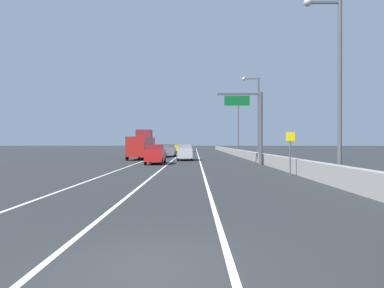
{
  "coord_description": "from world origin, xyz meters",
  "views": [
    {
      "loc": [
        0.82,
        -5.57,
        2.28
      ],
      "look_at": [
        0.46,
        43.48,
        2.06
      ],
      "focal_mm": 28.96,
      "sensor_mm": 36.0,
      "label": 1
    }
  ],
  "objects_px": {
    "lamp_post_right_near": "(335,78)",
    "car_green_5": "(152,151)",
    "speed_advisory_sign": "(290,150)",
    "overhead_sign_gantry": "(254,119)",
    "lamp_post_right_third": "(237,123)",
    "box_truck": "(142,145)",
    "car_white_4": "(188,148)",
    "car_red_0": "(156,154)",
    "car_yellow_3": "(176,148)",
    "lamp_post_right_second": "(256,113)",
    "car_gray_2": "(169,150)",
    "car_silver_1": "(185,152)"
  },
  "relations": [
    {
      "from": "car_green_5",
      "to": "lamp_post_right_third",
      "type": "bearing_deg",
      "value": 22.17
    },
    {
      "from": "car_red_0",
      "to": "car_silver_1",
      "type": "xyz_separation_m",
      "value": [
        2.92,
        6.97,
        -0.0
      ]
    },
    {
      "from": "overhead_sign_gantry",
      "to": "car_green_5",
      "type": "relative_size",
      "value": 1.73
    },
    {
      "from": "car_yellow_3",
      "to": "car_gray_2",
      "type": "bearing_deg",
      "value": -89.08
    },
    {
      "from": "car_red_0",
      "to": "car_yellow_3",
      "type": "bearing_deg",
      "value": 90.45
    },
    {
      "from": "speed_advisory_sign",
      "to": "lamp_post_right_third",
      "type": "xyz_separation_m",
      "value": [
        1.53,
        37.66,
        4.17
      ]
    },
    {
      "from": "lamp_post_right_third",
      "to": "car_red_0",
      "type": "distance_m",
      "value": 29.13
    },
    {
      "from": "car_silver_1",
      "to": "car_white_4",
      "type": "height_order",
      "value": "car_silver_1"
    },
    {
      "from": "car_red_0",
      "to": "speed_advisory_sign",
      "type": "bearing_deg",
      "value": -47.53
    },
    {
      "from": "speed_advisory_sign",
      "to": "car_green_5",
      "type": "distance_m",
      "value": 34.32
    },
    {
      "from": "car_gray_2",
      "to": "box_truck",
      "type": "distance_m",
      "value": 8.3
    },
    {
      "from": "lamp_post_right_second",
      "to": "car_gray_2",
      "type": "height_order",
      "value": "lamp_post_right_second"
    },
    {
      "from": "lamp_post_right_near",
      "to": "car_yellow_3",
      "type": "xyz_separation_m",
      "value": [
        -12.37,
        57.46,
        -4.96
      ]
    },
    {
      "from": "car_red_0",
      "to": "overhead_sign_gantry",
      "type": "bearing_deg",
      "value": -5.36
    },
    {
      "from": "speed_advisory_sign",
      "to": "car_white_4",
      "type": "bearing_deg",
      "value": 98.38
    },
    {
      "from": "speed_advisory_sign",
      "to": "lamp_post_right_second",
      "type": "relative_size",
      "value": 0.29
    },
    {
      "from": "lamp_post_right_near",
      "to": "speed_advisory_sign",
      "type": "bearing_deg",
      "value": 109.45
    },
    {
      "from": "lamp_post_right_second",
      "to": "car_yellow_3",
      "type": "distance_m",
      "value": 38.99
    },
    {
      "from": "lamp_post_right_second",
      "to": "car_green_5",
      "type": "height_order",
      "value": "lamp_post_right_second"
    },
    {
      "from": "lamp_post_right_third",
      "to": "car_yellow_3",
      "type": "height_order",
      "value": "lamp_post_right_third"
    },
    {
      "from": "lamp_post_right_second",
      "to": "car_white_4",
      "type": "xyz_separation_m",
      "value": [
        -9.13,
        37.75,
        -5.0
      ]
    },
    {
      "from": "speed_advisory_sign",
      "to": "car_yellow_3",
      "type": "relative_size",
      "value": 0.7
    },
    {
      "from": "car_gray_2",
      "to": "lamp_post_right_second",
      "type": "bearing_deg",
      "value": -46.58
    },
    {
      "from": "car_gray_2",
      "to": "overhead_sign_gantry",
      "type": "bearing_deg",
      "value": -61.26
    },
    {
      "from": "lamp_post_right_near",
      "to": "car_red_0",
      "type": "height_order",
      "value": "lamp_post_right_near"
    },
    {
      "from": "lamp_post_right_near",
      "to": "car_gray_2",
      "type": "xyz_separation_m",
      "value": [
        -11.98,
        33.1,
        -4.92
      ]
    },
    {
      "from": "lamp_post_right_near",
      "to": "car_green_5",
      "type": "distance_m",
      "value": 38.64
    },
    {
      "from": "lamp_post_right_second",
      "to": "lamp_post_right_third",
      "type": "xyz_separation_m",
      "value": [
        0.46,
        20.73,
        0.0
      ]
    },
    {
      "from": "lamp_post_right_second",
      "to": "box_truck",
      "type": "bearing_deg",
      "value": 162.26
    },
    {
      "from": "car_yellow_3",
      "to": "car_green_5",
      "type": "relative_size",
      "value": 0.99
    },
    {
      "from": "car_silver_1",
      "to": "car_gray_2",
      "type": "relative_size",
      "value": 1.04
    },
    {
      "from": "car_gray_2",
      "to": "car_yellow_3",
      "type": "xyz_separation_m",
      "value": [
        -0.39,
        24.36,
        -0.04
      ]
    },
    {
      "from": "car_red_0",
      "to": "car_gray_2",
      "type": "distance_m",
      "value": 17.63
    },
    {
      "from": "car_white_4",
      "to": "box_truck",
      "type": "height_order",
      "value": "box_truck"
    },
    {
      "from": "lamp_post_right_near",
      "to": "car_green_5",
      "type": "bearing_deg",
      "value": 113.11
    },
    {
      "from": "speed_advisory_sign",
      "to": "car_silver_1",
      "type": "relative_size",
      "value": 0.68
    },
    {
      "from": "car_gray_2",
      "to": "car_white_4",
      "type": "bearing_deg",
      "value": 84.18
    },
    {
      "from": "overhead_sign_gantry",
      "to": "lamp_post_right_near",
      "type": "bearing_deg",
      "value": -83.0
    },
    {
      "from": "lamp_post_right_third",
      "to": "box_truck",
      "type": "distance_m",
      "value": 22.54
    },
    {
      "from": "overhead_sign_gantry",
      "to": "speed_advisory_sign",
      "type": "xyz_separation_m",
      "value": [
        0.44,
        -10.72,
        -2.96
      ]
    },
    {
      "from": "lamp_post_right_second",
      "to": "car_silver_1",
      "type": "bearing_deg",
      "value": 169.01
    },
    {
      "from": "lamp_post_right_third",
      "to": "lamp_post_right_second",
      "type": "bearing_deg",
      "value": -91.27
    },
    {
      "from": "lamp_post_right_third",
      "to": "car_green_5",
      "type": "relative_size",
      "value": 2.39
    },
    {
      "from": "overhead_sign_gantry",
      "to": "car_gray_2",
      "type": "relative_size",
      "value": 1.77
    },
    {
      "from": "lamp_post_right_second",
      "to": "car_silver_1",
      "type": "relative_size",
      "value": 2.35
    },
    {
      "from": "overhead_sign_gantry",
      "to": "car_red_0",
      "type": "distance_m",
      "value": 10.94
    },
    {
      "from": "lamp_post_right_third",
      "to": "car_yellow_3",
      "type": "distance_m",
      "value": 20.94
    },
    {
      "from": "lamp_post_right_third",
      "to": "car_silver_1",
      "type": "xyz_separation_m",
      "value": [
        -9.31,
        -19.01,
        -4.89
      ]
    },
    {
      "from": "lamp_post_right_second",
      "to": "box_truck",
      "type": "xyz_separation_m",
      "value": [
        -14.95,
        4.78,
        -4.04
      ]
    },
    {
      "from": "car_white_4",
      "to": "car_gray_2",
      "type": "bearing_deg",
      "value": -95.82
    }
  ]
}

